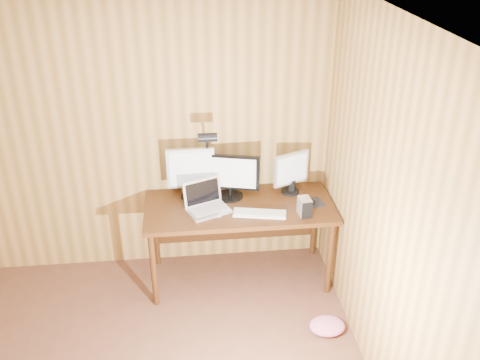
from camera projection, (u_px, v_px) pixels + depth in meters
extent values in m
plane|color=silver|center=(56.00, 50.00, 2.18)|extent=(4.00, 4.00, 0.00)
plane|color=#A77A3C|center=(126.00, 139.00, 4.53)|extent=(4.00, 0.00, 4.00)
plane|color=#A77A3C|center=(419.00, 268.00, 2.93)|extent=(0.00, 4.00, 4.00)
cube|color=#3F210D|center=(239.00, 208.00, 4.53)|extent=(1.60, 0.70, 0.04)
cube|color=#3F210D|center=(236.00, 216.00, 4.94)|extent=(1.48, 0.02, 0.51)
cylinder|color=#3F210D|center=(154.00, 270.00, 4.38)|extent=(0.05, 0.05, 0.71)
cylinder|color=#3F210D|center=(156.00, 231.00, 4.89)|extent=(0.05, 0.05, 0.71)
cylinder|color=#3F210D|center=(330.00, 258.00, 4.52)|extent=(0.05, 0.05, 0.71)
cylinder|color=#3F210D|center=(314.00, 222.00, 5.03)|extent=(0.05, 0.05, 0.71)
cylinder|color=black|center=(230.00, 196.00, 4.65)|extent=(0.22, 0.22, 0.02)
cylinder|color=black|center=(230.00, 192.00, 4.63)|extent=(0.03, 0.03, 0.07)
cube|color=black|center=(230.00, 172.00, 4.54)|extent=(0.50, 0.16, 0.32)
cube|color=silver|center=(230.00, 173.00, 4.52)|extent=(0.44, 0.11, 0.27)
cylinder|color=black|center=(192.00, 196.00, 4.65)|extent=(0.19, 0.19, 0.02)
cylinder|color=black|center=(192.00, 190.00, 4.63)|extent=(0.04, 0.04, 0.09)
cube|color=#B7B7BC|center=(191.00, 168.00, 4.52)|extent=(0.41, 0.05, 0.35)
cube|color=silver|center=(191.00, 169.00, 4.51)|extent=(0.36, 0.01, 0.30)
cylinder|color=black|center=(290.00, 191.00, 4.72)|extent=(0.16, 0.16, 0.02)
cylinder|color=black|center=(290.00, 187.00, 4.70)|extent=(0.03, 0.03, 0.07)
cube|color=#B7B7BC|center=(291.00, 169.00, 4.61)|extent=(0.32, 0.16, 0.29)
cube|color=silver|center=(292.00, 169.00, 4.60)|extent=(0.27, 0.12, 0.25)
cube|color=silver|center=(209.00, 211.00, 4.43)|extent=(0.40, 0.34, 0.02)
cube|color=silver|center=(202.00, 192.00, 4.46)|extent=(0.33, 0.17, 0.22)
cube|color=black|center=(202.00, 192.00, 4.46)|extent=(0.29, 0.14, 0.18)
cube|color=#B2B2B7|center=(208.00, 209.00, 4.43)|extent=(0.32, 0.24, 0.00)
cube|color=silver|center=(260.00, 213.00, 4.39)|extent=(0.45, 0.22, 0.02)
cube|color=white|center=(260.00, 212.00, 4.38)|extent=(0.42, 0.19, 0.00)
cube|color=black|center=(311.00, 203.00, 4.55)|extent=(0.24, 0.21, 0.00)
ellipsoid|color=black|center=(311.00, 201.00, 4.54)|extent=(0.11, 0.12, 0.04)
cube|color=silver|center=(305.00, 206.00, 4.36)|extent=(0.11, 0.14, 0.15)
cube|color=black|center=(307.00, 211.00, 4.30)|extent=(0.09, 0.02, 0.14)
cube|color=silver|center=(217.00, 213.00, 4.40)|extent=(0.05, 0.11, 0.01)
cube|color=black|center=(217.00, 213.00, 4.39)|extent=(0.04, 0.06, 0.00)
cylinder|color=black|center=(293.00, 186.00, 4.70)|extent=(0.05, 0.05, 0.12)
cube|color=black|center=(209.00, 194.00, 4.71)|extent=(0.05, 0.06, 0.06)
cylinder|color=black|center=(208.00, 171.00, 4.61)|extent=(0.03, 0.03, 0.44)
sphere|color=black|center=(207.00, 148.00, 4.51)|extent=(0.05, 0.05, 0.05)
cylinder|color=black|center=(207.00, 143.00, 4.41)|extent=(0.02, 0.15, 0.18)
cylinder|color=black|center=(208.00, 137.00, 4.29)|extent=(0.16, 0.07, 0.07)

